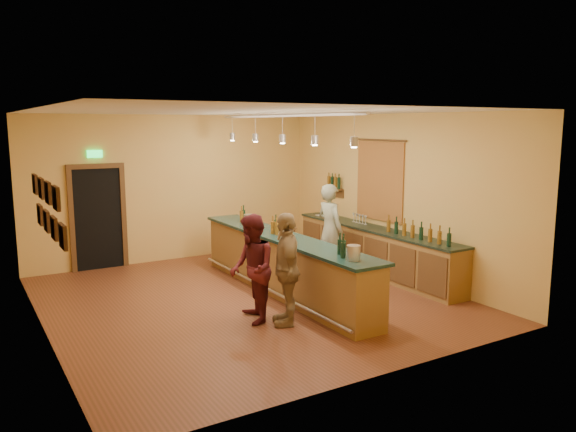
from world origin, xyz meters
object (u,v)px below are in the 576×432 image
bartender (330,230)px  bar_stool (289,233)px  tasting_bar (283,260)px  back_counter (375,250)px  customer_b (286,269)px  customer_a (252,269)px

bartender → bar_stool: bearing=-5.2°
tasting_bar → bartender: bearing=21.2°
back_counter → bartender: size_ratio=2.47×
tasting_bar → customer_b: 1.59m
bartender → customer_b: (-2.16, -1.93, -0.07)m
back_counter → customer_a: bearing=-160.3°
back_counter → customer_b: customer_b is taller
back_counter → customer_a: 3.65m
customer_a → customer_b: 0.53m
back_counter → bartender: bearing=156.8°
bartender → customer_a: size_ratio=1.11×
bar_stool → back_counter: bearing=-68.2°
customer_a → bartender: bearing=136.9°
customer_a → customer_b: (0.40, -0.34, 0.02)m
customer_a → bar_stool: customer_a is taller
tasting_bar → bartender: size_ratio=2.77×
back_counter → customer_b: size_ratio=2.66×
customer_a → tasting_bar: bearing=147.3°
back_counter → tasting_bar: (-2.27, -0.18, 0.12)m
back_counter → bartender: 1.03m
customer_a → customer_b: customer_b is taller
back_counter → tasting_bar: tasting_bar is taller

